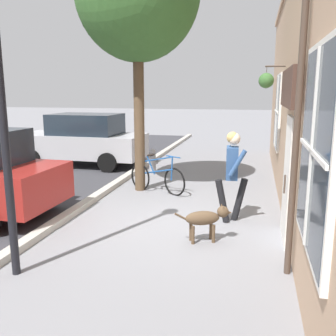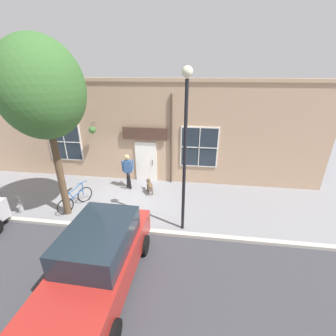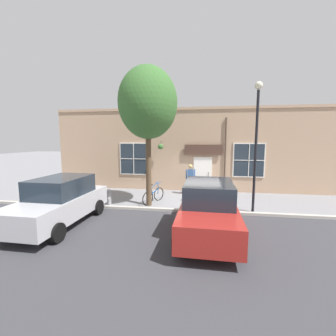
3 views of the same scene
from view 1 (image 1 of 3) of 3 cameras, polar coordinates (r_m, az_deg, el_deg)
name	(u,v)px [view 1 (image 1 of 3)]	position (r m, az deg, el deg)	size (l,w,h in m)	color
ground_plane	(167,221)	(7.39, -0.09, -8.14)	(90.00, 90.00, 0.00)	gray
storefront_facade	(303,89)	(6.81, 19.85, 11.26)	(0.95, 18.00, 5.08)	tan
pedestrian_walking	(232,168)	(7.24, 9.76, 0.04)	(0.62, 0.55, 1.76)	black
dog_on_leash	(206,218)	(6.36, 5.82, -7.59)	(0.94, 0.48, 0.63)	brown
leaning_bicycle	(157,177)	(9.37, -1.69, -1.44)	(1.60, 0.76, 1.01)	black
parked_car_nearest_curb	(82,140)	(13.06, -12.90, 4.24)	(4.33, 2.00, 1.75)	#B7B7BC
fire_hydrant	(152,161)	(11.48, -2.38, 1.09)	(0.34, 0.20, 0.77)	#99999E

